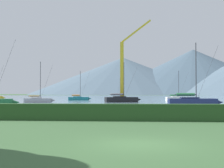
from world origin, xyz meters
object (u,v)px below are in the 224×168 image
object	(u,v)px
sailboat_slip_3	(79,98)
sailboat_slip_6	(177,98)
sailboat_slip_5	(122,99)
dock_crane	(123,74)
sailboat_slip_2	(38,100)
sailboat_slip_0	(193,101)

from	to	relation	value
sailboat_slip_3	sailboat_slip_6	xyz separation A→B (m)	(27.97, -0.93, 0.02)
sailboat_slip_6	sailboat_slip_5	bearing A→B (deg)	-137.72
sailboat_slip_3	dock_crane	xyz separation A→B (m)	(13.57, -16.59, 5.88)
sailboat_slip_5	dock_crane	world-z (taller)	dock_crane
sailboat_slip_2	sailboat_slip_6	xyz separation A→B (m)	(32.65, 22.07, 0.01)
sailboat_slip_3	dock_crane	bearing A→B (deg)	-54.53
sailboat_slip_6	dock_crane	size ratio (longest dim) A/B	0.43
sailboat_slip_0	sailboat_slip_2	distance (m)	34.48
sailboat_slip_2	sailboat_slip_6	world-z (taller)	sailboat_slip_2
sailboat_slip_0	sailboat_slip_6	xyz separation A→B (m)	(2.23, 38.31, -0.14)
sailboat_slip_0	sailboat_slip_3	size ratio (longest dim) A/B	1.20
sailboat_slip_6	sailboat_slip_2	bearing A→B (deg)	-155.03
sailboat_slip_2	sailboat_slip_3	world-z (taller)	sailboat_slip_2
sailboat_slip_0	sailboat_slip_5	bearing A→B (deg)	119.42
sailboat_slip_6	dock_crane	world-z (taller)	dock_crane
sailboat_slip_0	sailboat_slip_5	xyz separation A→B (m)	(-12.39, 20.02, -0.03)
dock_crane	sailboat_slip_2	bearing A→B (deg)	-160.64
sailboat_slip_2	dock_crane	xyz separation A→B (m)	(18.25, 6.41, 5.87)
sailboat_slip_5	sailboat_slip_3	bearing A→B (deg)	107.41
sailboat_slip_2	sailboat_slip_6	distance (m)	39.41
sailboat_slip_2	sailboat_slip_3	distance (m)	23.47
sailboat_slip_5	sailboat_slip_6	world-z (taller)	sailboat_slip_5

